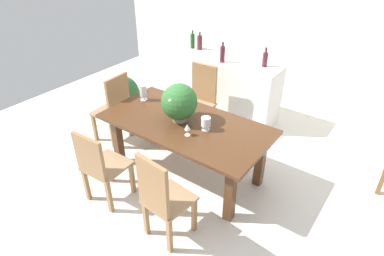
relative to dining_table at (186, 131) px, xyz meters
The scene contains 17 objects.
ground_plane 0.63m from the dining_table, 90.00° to the right, with size 7.04×7.04×0.00m, color silver.
back_wall 2.61m from the dining_table, 90.00° to the left, with size 6.40×0.10×2.60m, color silver.
dining_table is the anchor object (origin of this frame).
chair_head_end 1.24m from the dining_table, behind, with size 0.45×0.46×1.02m.
chair_near_left 1.05m from the dining_table, 114.98° to the right, with size 0.45×0.46×0.93m.
chair_far_left 1.06m from the dining_table, 115.30° to the left, with size 0.46×0.48×1.02m.
chair_near_right 1.05m from the dining_table, 65.34° to the right, with size 0.44×0.46×1.02m.
flower_centerpiece 0.36m from the dining_table, behind, with size 0.42×0.42×0.45m.
crystal_vase_left 0.35m from the dining_table, ahead, with size 0.11×0.11×0.16m.
crystal_vase_center_near 0.83m from the dining_table, behind, with size 0.09×0.09×0.21m.
wine_glass 0.34m from the dining_table, 48.41° to the right, with size 0.06×0.06×0.14m.
kitchen_counter 1.69m from the dining_table, 106.34° to the left, with size 1.82×0.52×0.93m, color silver.
wine_bottle_green 2.07m from the dining_table, 120.52° to the left, with size 0.08×0.08×0.29m.
wine_bottle_clear 1.60m from the dining_table, 106.12° to the left, with size 0.07×0.07×0.31m.
wine_bottle_tall 1.74m from the dining_table, 84.37° to the left, with size 0.07×0.07×0.28m.
wine_bottle_amber 2.14m from the dining_table, 123.92° to the left, with size 0.07×0.07×0.30m.
potted_plant_floor 1.84m from the dining_table, 161.10° to the left, with size 0.55×0.55×0.67m.
Camera 1 is at (1.99, -2.51, 2.71)m, focal length 30.66 mm.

